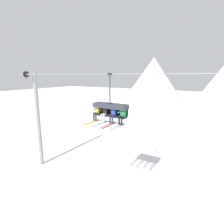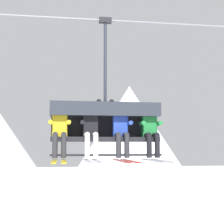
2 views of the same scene
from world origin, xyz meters
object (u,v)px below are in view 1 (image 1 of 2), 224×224
object	(u,v)px
chairlift_chair	(111,108)
skier_yellow	(97,111)
skier_black	(105,112)
skier_blue	(113,113)
skier_green	(122,115)
lift_tower_near	(38,119)

from	to	relation	value
chairlift_chair	skier_yellow	bearing A→B (deg)	-167.34
chairlift_chair	skier_black	xyz separation A→B (m)	(-0.32, -0.21, -0.29)
skier_yellow	skier_blue	xyz separation A→B (m)	(1.31, 0.01, 0.02)
skier_black	skier_green	xyz separation A→B (m)	(1.31, -0.01, -0.02)
skier_blue	skier_green	distance (m)	0.66
skier_black	skier_green	bearing A→B (deg)	-0.30
lift_tower_near	skier_green	bearing A→B (deg)	-5.44
skier_yellow	skier_black	xyz separation A→B (m)	(0.66, 0.01, 0.02)
skier_yellow	skier_blue	distance (m)	1.31
skier_yellow	skier_green	world-z (taller)	same
lift_tower_near	skier_yellow	distance (m)	8.06
chairlift_chair	skier_yellow	xyz separation A→B (m)	(-0.98, -0.22, -0.31)
lift_tower_near	skier_blue	size ratio (longest dim) A/B	5.47
lift_tower_near	skier_yellow	world-z (taller)	lift_tower_near
skier_yellow	lift_tower_near	bearing A→B (deg)	173.20
skier_green	lift_tower_near	bearing A→B (deg)	174.56
lift_tower_near	chairlift_chair	world-z (taller)	lift_tower_near
skier_black	skier_blue	world-z (taller)	same
lift_tower_near	skier_green	size ratio (longest dim) A/B	5.47
lift_tower_near	skier_blue	distance (m)	9.33
lift_tower_near	skier_black	size ratio (longest dim) A/B	5.47
lift_tower_near	skier_yellow	bearing A→B (deg)	-6.80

